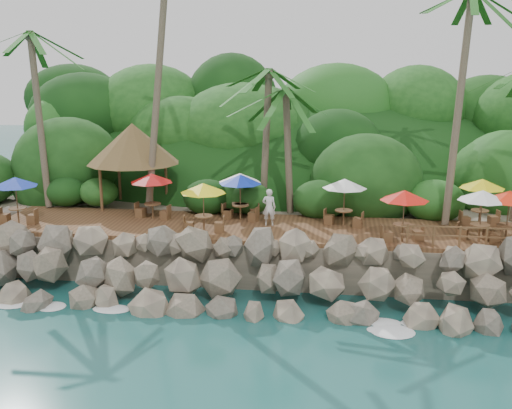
# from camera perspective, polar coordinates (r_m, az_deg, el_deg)

# --- Properties ---
(ground) EXTENTS (140.00, 140.00, 0.00)m
(ground) POSITION_cam_1_polar(r_m,az_deg,el_deg) (24.56, -1.94, -11.01)
(ground) COLOR #19514F
(ground) RESTS_ON ground
(land_base) EXTENTS (32.00, 25.20, 2.10)m
(land_base) POSITION_cam_1_polar(r_m,az_deg,el_deg) (39.29, 1.98, 0.04)
(land_base) COLOR gray
(land_base) RESTS_ON ground
(jungle_hill) EXTENTS (44.80, 28.00, 15.40)m
(jungle_hill) POSITION_cam_1_polar(r_m,az_deg,el_deg) (46.80, 2.91, 0.90)
(jungle_hill) COLOR #143811
(jungle_hill) RESTS_ON ground
(seawall) EXTENTS (29.00, 4.00, 2.30)m
(seawall) POSITION_cam_1_polar(r_m,az_deg,el_deg) (25.94, -1.21, -6.89)
(seawall) COLOR gray
(seawall) RESTS_ON ground
(terrace) EXTENTS (26.00, 5.00, 0.20)m
(terrace) POSITION_cam_1_polar(r_m,az_deg,el_deg) (29.38, -0.00, -2.28)
(terrace) COLOR brown
(terrace) RESTS_ON land_base
(jungle_foliage) EXTENTS (44.00, 16.00, 12.00)m
(jungle_foliage) POSITION_cam_1_polar(r_m,az_deg,el_deg) (38.58, 1.82, -1.82)
(jungle_foliage) COLOR #143811
(jungle_foliage) RESTS_ON ground
(foam_line) EXTENTS (25.20, 0.80, 0.06)m
(foam_line) POSITION_cam_1_polar(r_m,az_deg,el_deg) (24.82, -1.82, -10.67)
(foam_line) COLOR white
(foam_line) RESTS_ON ground
(palms) EXTENTS (30.97, 7.02, 14.16)m
(palms) POSITION_cam_1_polar(r_m,az_deg,el_deg) (30.78, 2.57, 15.85)
(palms) COLOR brown
(palms) RESTS_ON ground
(palapa) EXTENTS (5.08, 5.08, 4.60)m
(palapa) POSITION_cam_1_polar(r_m,az_deg,el_deg) (33.60, -11.65, 5.70)
(palapa) COLOR brown
(palapa) RESTS_ON ground
(dining_clusters) EXTENTS (25.38, 5.35, 2.35)m
(dining_clusters) POSITION_cam_1_polar(r_m,az_deg,el_deg) (28.63, 4.36, 1.49)
(dining_clusters) COLOR brown
(dining_clusters) RESTS_ON terrace
(railing) EXTENTS (8.30, 0.10, 1.00)m
(railing) POSITION_cam_1_polar(r_m,az_deg,el_deg) (27.58, 22.20, -2.84)
(railing) COLOR brown
(railing) RESTS_ON terrace
(waiter) EXTENTS (0.68, 0.45, 1.84)m
(waiter) POSITION_cam_1_polar(r_m,az_deg,el_deg) (29.27, 1.25, -0.27)
(waiter) COLOR silver
(waiter) RESTS_ON terrace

